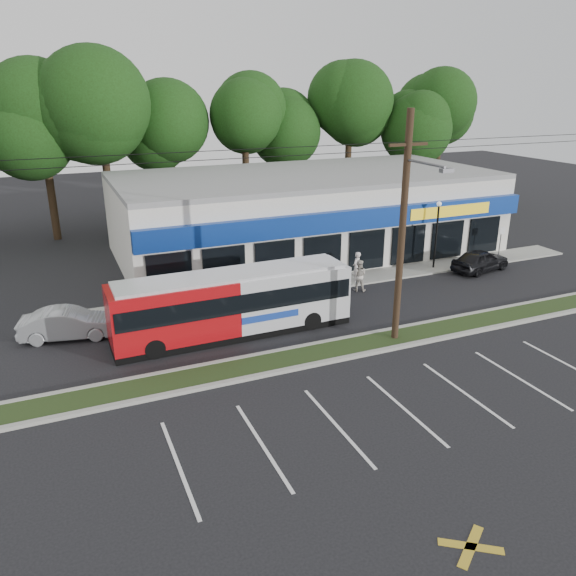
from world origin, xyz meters
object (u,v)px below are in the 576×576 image
at_px(utility_pole, 400,223).
at_px(lamp_post, 437,227).
at_px(metrobus, 233,302).
at_px(car_dark, 480,260).
at_px(pedestrian_b, 359,275).
at_px(car_silver, 69,324).
at_px(sign_post, 501,237).
at_px(pedestrian_a, 356,267).

height_order(utility_pole, lamp_post, utility_pole).
relative_size(metrobus, car_dark, 2.72).
distance_m(utility_pole, pedestrian_b, 7.98).
height_order(utility_pole, car_silver, utility_pole).
relative_size(utility_pole, sign_post, 22.47).
bearing_deg(pedestrian_a, sign_post, 143.07).
distance_m(lamp_post, pedestrian_a, 5.98).
xyz_separation_m(sign_post, pedestrian_b, (-11.30, -1.35, -0.66)).
distance_m(lamp_post, sign_post, 5.13).
height_order(car_dark, pedestrian_a, pedestrian_a).
distance_m(utility_pole, pedestrian_a, 9.14).
bearing_deg(utility_pole, car_dark, 31.33).
relative_size(lamp_post, pedestrian_b, 2.38).
distance_m(utility_pole, car_silver, 15.35).
distance_m(utility_pole, lamp_post, 11.67).
xyz_separation_m(car_dark, car_silver, (-23.81, -0.33, 0.01)).
bearing_deg(pedestrian_b, car_dark, -146.46).
relative_size(car_dark, pedestrian_a, 2.21).
height_order(sign_post, car_silver, sign_post).
bearing_deg(metrobus, car_dark, 8.89).
bearing_deg(utility_pole, car_silver, 155.44).
bearing_deg(car_dark, pedestrian_b, 78.83).
relative_size(pedestrian_a, pedestrian_b, 1.03).
bearing_deg(car_silver, sign_post, -74.87).
bearing_deg(sign_post, pedestrian_a, -179.60).
bearing_deg(lamp_post, utility_pole, -136.05).
height_order(utility_pole, car_dark, utility_pole).
bearing_deg(car_silver, car_dark, -77.48).
distance_m(metrobus, pedestrian_b, 8.63).
xyz_separation_m(utility_pole, metrobus, (-6.28, 3.57, -3.85)).
xyz_separation_m(utility_pole, sign_post, (13.17, 7.65, -3.86)).
bearing_deg(lamp_post, pedestrian_b, -165.98).
xyz_separation_m(utility_pole, car_silver, (-13.29, 6.07, -4.71)).
height_order(pedestrian_a, pedestrian_b, pedestrian_a).
bearing_deg(pedestrian_a, lamp_post, 145.68).
bearing_deg(car_dark, pedestrian_a, 69.91).
distance_m(sign_post, car_dark, 3.05).
relative_size(sign_post, car_silver, 0.52).
xyz_separation_m(lamp_post, car_silver, (-21.46, -1.80, -1.97)).
height_order(utility_pole, pedestrian_b, utility_pole).
relative_size(sign_post, pedestrian_b, 1.24).
distance_m(lamp_post, pedestrian_b, 6.73).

